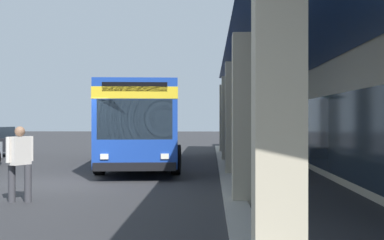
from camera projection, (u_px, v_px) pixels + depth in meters
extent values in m
plane|color=#2D2D30|center=(340.00, 184.00, 14.31)|extent=(120.00, 120.00, 0.00)
cube|color=#9E998E|center=(227.00, 174.00, 16.31)|extent=(32.45, 0.50, 0.12)
cube|color=#B2A88E|center=(225.00, 119.00, 27.11)|extent=(0.55, 0.55, 3.72)
cube|color=#B2A88E|center=(228.00, 119.00, 21.70)|extent=(0.55, 0.55, 3.72)
cube|color=#B2A88E|center=(234.00, 119.00, 16.30)|extent=(0.55, 0.55, 3.72)
cube|color=#B2A88E|center=(245.00, 119.00, 10.89)|extent=(0.55, 0.55, 3.72)
cube|color=#B2A88E|center=(278.00, 119.00, 5.49)|extent=(0.55, 0.55, 3.72)
cube|color=navy|center=(274.00, 51.00, 16.24)|extent=(27.04, 3.16, 0.82)
cube|color=#19232D|center=(325.00, 133.00, 16.19)|extent=(22.72, 0.08, 2.40)
cube|color=#193D9E|center=(142.00, 122.00, 20.29)|extent=(11.19, 3.59, 2.75)
cube|color=yellow|center=(142.00, 100.00, 20.29)|extent=(11.21, 3.61, 0.36)
cube|color=#19232D|center=(143.00, 117.00, 20.59)|extent=(9.44, 3.45, 0.90)
cube|color=#19232D|center=(135.00, 119.00, 14.83)|extent=(0.27, 2.24, 1.20)
cube|color=black|center=(135.00, 87.00, 14.82)|extent=(0.24, 1.93, 0.28)
cube|color=black|center=(135.00, 167.00, 14.70)|extent=(0.43, 2.46, 0.24)
cube|color=silver|center=(165.00, 156.00, 14.83)|extent=(0.08, 0.24, 0.16)
cube|color=silver|center=(104.00, 157.00, 14.73)|extent=(0.08, 0.24, 0.16)
cube|color=silver|center=(144.00, 88.00, 21.78)|extent=(2.56, 2.01, 0.24)
cylinder|color=black|center=(176.00, 159.00, 16.74)|extent=(1.00, 0.30, 1.00)
cylinder|color=black|center=(100.00, 160.00, 16.59)|extent=(1.00, 0.30, 1.00)
cylinder|color=black|center=(172.00, 148.00, 23.44)|extent=(1.00, 0.30, 1.00)
cylinder|color=black|center=(118.00, 148.00, 23.29)|extent=(1.00, 0.30, 1.00)
cylinder|color=black|center=(18.00, 149.00, 25.62)|extent=(0.64, 0.22, 0.64)
cylinder|color=#38383D|center=(28.00, 183.00, 11.14)|extent=(0.16, 0.16, 0.84)
cylinder|color=#38383D|center=(12.00, 183.00, 11.13)|extent=(0.16, 0.16, 0.84)
cube|color=silver|center=(20.00, 151.00, 11.13)|extent=(0.54, 0.41, 0.63)
sphere|color=#8C664C|center=(20.00, 131.00, 11.13)|extent=(0.23, 0.23, 0.23)
cylinder|color=silver|center=(31.00, 149.00, 11.37)|extent=(0.09, 0.09, 0.57)
cylinder|color=silver|center=(8.00, 150.00, 10.89)|extent=(0.09, 0.09, 0.57)
cube|color=#4C4742|center=(253.00, 153.00, 23.95)|extent=(0.92, 0.92, 0.46)
cylinder|color=#332319|center=(253.00, 148.00, 23.95)|extent=(0.78, 0.78, 0.02)
cylinder|color=brown|center=(253.00, 124.00, 23.95)|extent=(0.16, 0.16, 2.37)
ellipsoid|color=#1E6028|center=(252.00, 94.00, 23.40)|extent=(1.11, 0.33, 0.19)
ellipsoid|color=#1E6028|center=(262.00, 94.00, 23.74)|extent=(0.57, 1.00, 0.19)
ellipsoid|color=#1E6028|center=(258.00, 95.00, 24.23)|extent=(0.74, 0.74, 0.19)
ellipsoid|color=#1E6028|center=(246.00, 97.00, 24.36)|extent=(0.94, 0.75, 0.15)
ellipsoid|color=#1E6028|center=(243.00, 97.00, 23.77)|extent=(0.58, 1.06, 0.18)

